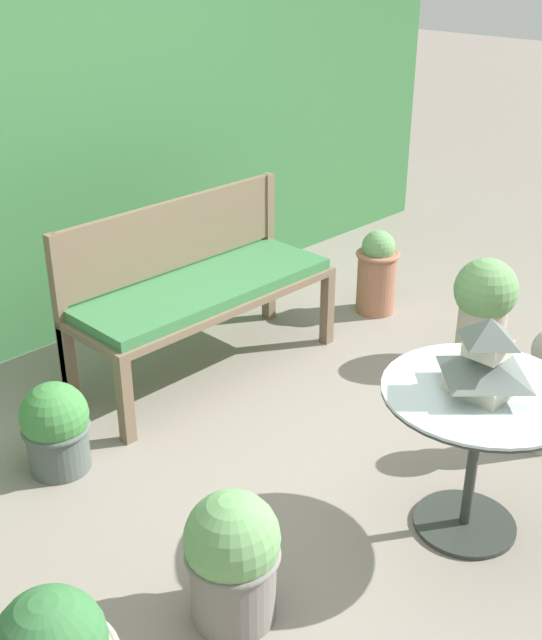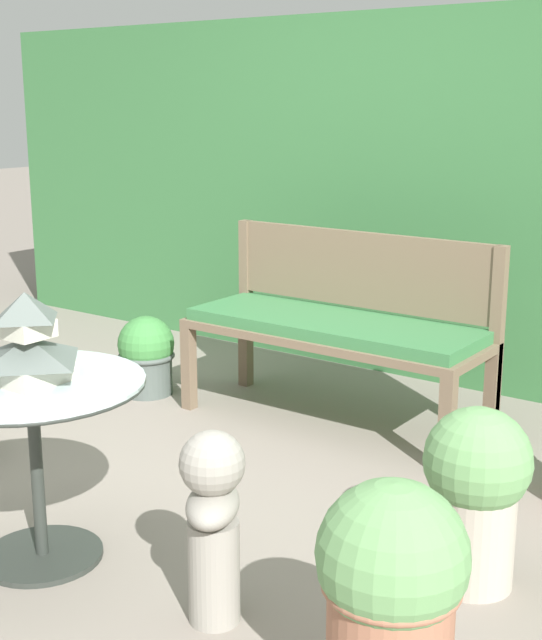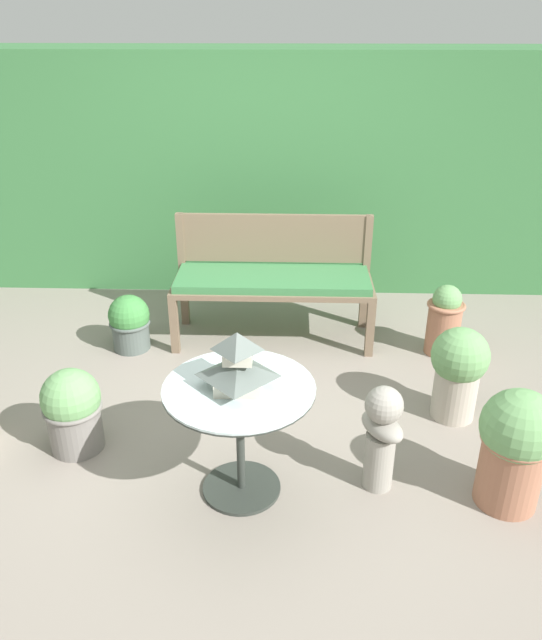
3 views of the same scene
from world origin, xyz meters
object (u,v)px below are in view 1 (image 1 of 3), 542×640
potted_plant_path_edge (56,427)px  potted_plant_bench_right (377,271)px  potted_plant_hedge_corner (233,557)px  patio_table (478,421)px  garden_bench (206,295)px  pagoda_birdhouse (486,360)px  potted_plant_table_near (484,305)px

potted_plant_path_edge → potted_plant_bench_right: size_ratio=0.80×
potted_plant_hedge_corner → potted_plant_bench_right: bearing=27.2°
potted_plant_hedge_corner → patio_table: bearing=-18.4°
patio_table → potted_plant_bench_right: patio_table is taller
garden_bench → potted_plant_bench_right: potted_plant_bench_right is taller
patio_table → pagoda_birdhouse: bearing=0.0°
potted_plant_bench_right → potted_plant_path_edge: bearing=-179.6°
potted_plant_hedge_corner → potted_plant_table_near: 2.32m
pagoda_birdhouse → potted_plant_path_edge: bearing=121.9°
garden_bench → pagoda_birdhouse: size_ratio=4.92×
potted_plant_bench_right → patio_table: bearing=-131.8°
potted_plant_hedge_corner → potted_plant_bench_right: (2.38, 1.22, 0.01)m
pagoda_birdhouse → potted_plant_bench_right: (1.39, 1.55, -0.51)m
potted_plant_hedge_corner → potted_plant_path_edge: bearing=88.2°
potted_plant_hedge_corner → potted_plant_path_edge: size_ratio=1.19×
potted_plant_table_near → potted_plant_path_edge: 2.39m
potted_plant_hedge_corner → potted_plant_bench_right: size_ratio=0.95×
garden_bench → potted_plant_path_edge: 1.11m
potted_plant_hedge_corner → potted_plant_path_edge: potted_plant_hedge_corner is taller
potted_plant_bench_right → pagoda_birdhouse: bearing=-131.8°
potted_plant_hedge_corner → potted_plant_path_edge: (0.04, 1.20, -0.05)m
patio_table → pagoda_birdhouse: pagoda_birdhouse is taller
potted_plant_path_edge → potted_plant_bench_right: 2.34m
potted_plant_table_near → potted_plant_path_edge: potted_plant_table_near is taller
garden_bench → potted_plant_hedge_corner: 1.80m
garden_bench → potted_plant_path_edge: (-1.07, -0.19, -0.25)m
potted_plant_table_near → potted_plant_path_edge: (-2.24, 0.80, -0.12)m
potted_plant_path_edge → garden_bench: bearing=10.3°
pagoda_birdhouse → patio_table: bearing=0.0°
garden_bench → patio_table: size_ratio=1.97×
pagoda_birdhouse → potted_plant_hedge_corner: 1.17m
garden_bench → potted_plant_hedge_corner: (-1.11, -1.40, -0.20)m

